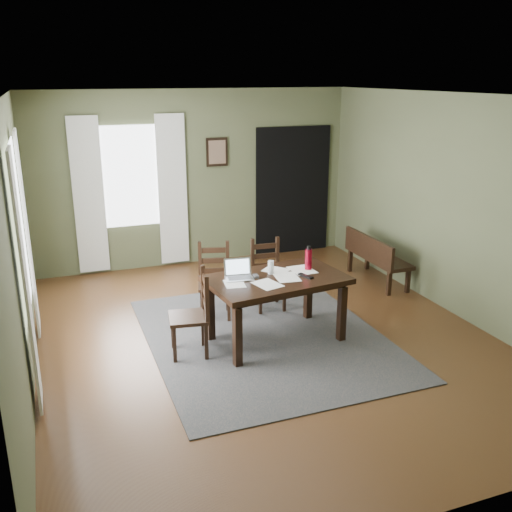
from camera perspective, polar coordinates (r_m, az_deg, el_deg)
name	(u,v)px	position (r m, az deg, el deg)	size (l,w,h in m)	color
ground	(265,338)	(6.66, 0.91, -8.18)	(5.00, 6.00, 0.01)	#492C16
room_shell	(266,183)	(6.09, 1.00, 7.30)	(5.02, 6.02, 2.71)	#52593A
rug	(265,337)	(6.65, 0.91, -8.10)	(2.60, 3.20, 0.01)	#373737
dining_table	(276,285)	(6.33, 2.05, -2.92)	(1.61, 1.08, 0.75)	black
chair_end	(193,315)	(6.13, -6.30, -5.85)	(0.47, 0.47, 0.94)	black
chair_back_left	(215,281)	(7.09, -4.17, -2.54)	(0.49, 0.49, 0.92)	black
chair_back_right	(268,275)	(7.32, 1.18, -1.93)	(0.42, 0.42, 0.89)	black
bench	(375,254)	(8.40, 11.80, 0.16)	(0.40, 1.25, 0.70)	black
laptop	(239,273)	(6.27, -1.76, -1.71)	(0.33, 0.27, 0.20)	#B7B7BC
computer_mouse	(256,276)	(6.28, -0.02, -2.04)	(0.05, 0.09, 0.03)	#3F3F42
tv_remote	(306,276)	(6.33, 4.98, -2.00)	(0.05, 0.19, 0.02)	black
drinking_glass	(271,267)	(6.39, 1.49, -1.12)	(0.07, 0.07, 0.15)	silver
water_bottle	(308,259)	(6.54, 5.27, -0.28)	(0.11, 0.11, 0.28)	#A30C23
paper_a	(234,284)	(6.10, -2.17, -2.79)	(0.21, 0.27, 0.00)	white
paper_b	(287,277)	(6.30, 3.10, -2.13)	(0.25, 0.33, 0.00)	white
paper_c	(276,270)	(6.52, 2.02, -1.42)	(0.22, 0.28, 0.00)	white
paper_d	(302,270)	(6.54, 4.64, -1.40)	(0.25, 0.33, 0.00)	white
paper_e	(267,284)	(6.08, 1.15, -2.85)	(0.24, 0.31, 0.00)	white
window_left	(20,232)	(5.96, -22.51, 2.22)	(0.01, 1.30, 1.70)	white
window_back	(130,177)	(8.74, -12.47, 7.77)	(1.00, 0.01, 1.50)	white
curtain_left_near	(26,284)	(5.24, -22.02, -2.62)	(0.03, 0.48, 2.30)	silver
curtain_left_far	(27,235)	(6.81, -21.89, 1.94)	(0.03, 0.48, 2.30)	silver
curtain_back_left	(89,196)	(8.70, -16.39, 5.73)	(0.44, 0.03, 2.30)	silver
curtain_back_right	(172,191)	(8.87, -8.35, 6.49)	(0.44, 0.03, 2.30)	silver
framed_picture	(217,152)	(8.98, -3.93, 10.33)	(0.34, 0.03, 0.44)	black
doorway_back	(293,191)	(9.55, 3.70, 6.52)	(1.30, 0.03, 2.10)	black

